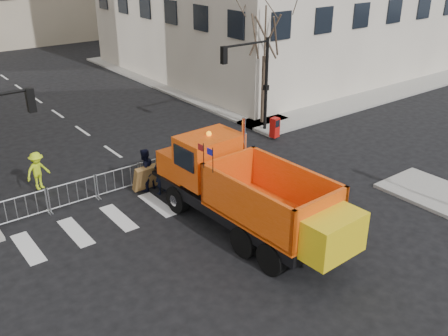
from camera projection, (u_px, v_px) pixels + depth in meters
ground at (263, 255)px, 17.68m from camera, size 120.00×120.00×0.00m
sidewalk_back at (145, 172)px, 23.80m from camera, size 64.00×5.00×0.15m
traffic_light_right at (266, 86)px, 28.13m from camera, size 0.18×0.18×5.40m
crowd_barriers at (140, 174)px, 22.53m from camera, size 12.60×0.60×1.10m
street_tree at (264, 63)px, 28.81m from camera, size 3.00×3.00×7.50m
plow_truck at (247, 191)px, 18.34m from camera, size 3.36×10.32×3.97m
cop_a at (161, 172)px, 21.60m from camera, size 0.87×0.70×2.06m
cop_b at (145, 170)px, 21.90m from camera, size 1.09×0.94×1.95m
cop_c at (186, 161)px, 23.17m from camera, size 0.83×1.02×1.62m
worker at (38, 171)px, 21.74m from camera, size 1.25×0.92×1.72m
newspaper_box at (275, 127)px, 27.72m from camera, size 0.50×0.46×1.10m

